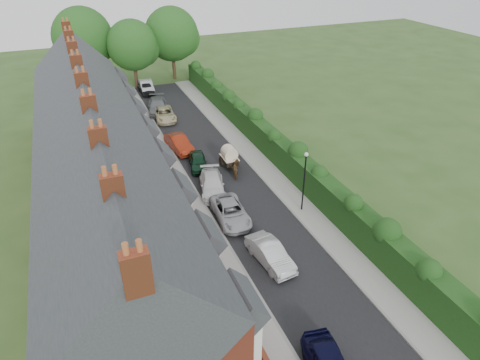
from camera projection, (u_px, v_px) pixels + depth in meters
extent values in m
plane|color=#2D4C1E|center=(287.00, 251.00, 29.75)|extent=(140.00, 140.00, 0.00)
cube|color=black|center=(225.00, 179.00, 38.38)|extent=(6.00, 58.00, 0.02)
cube|color=gray|center=(266.00, 170.00, 39.69)|extent=(2.20, 58.00, 0.12)
cube|color=gray|center=(183.00, 187.00, 37.10)|extent=(1.70, 58.00, 0.12)
cube|color=gray|center=(256.00, 172.00, 39.34)|extent=(0.18, 58.00, 0.13)
cube|color=gray|center=(192.00, 185.00, 37.36)|extent=(0.18, 58.00, 0.13)
cube|color=#173511|center=(284.00, 155.00, 39.67)|extent=(1.50, 58.00, 2.50)
cube|color=#983A26|center=(100.00, 174.00, 32.52)|extent=(8.00, 40.00, 6.50)
cube|color=#2A2D32|center=(92.00, 135.00, 30.88)|extent=(8.00, 40.20, 8.00)
cube|color=white|center=(244.00, 347.00, 19.80)|extent=(0.70, 2.40, 5.20)
cube|color=black|center=(251.00, 327.00, 19.31)|extent=(0.06, 1.80, 1.60)
cube|color=#2A2D32|center=(241.00, 302.00, 18.24)|extent=(1.70, 2.60, 1.70)
cube|color=#3F2D2D|center=(222.00, 337.00, 22.16)|extent=(0.08, 0.90, 2.10)
cube|color=white|center=(222.00, 291.00, 20.39)|extent=(0.12, 1.20, 1.60)
cube|color=white|center=(209.00, 277.00, 23.80)|extent=(0.70, 2.40, 5.20)
cube|color=black|center=(216.00, 291.00, 24.52)|extent=(0.06, 1.80, 1.60)
cube|color=black|center=(215.00, 259.00, 23.31)|extent=(0.06, 1.80, 1.60)
cube|color=#2A2D32|center=(204.00, 235.00, 22.23)|extent=(1.70, 2.60, 1.70)
cube|color=#3F2D2D|center=(194.00, 275.00, 26.16)|extent=(0.08, 0.90, 2.10)
cube|color=white|center=(192.00, 232.00, 24.39)|extent=(0.12, 1.20, 1.60)
cube|color=white|center=(185.00, 227.00, 27.79)|extent=(0.70, 2.40, 5.20)
cube|color=black|center=(191.00, 241.00, 28.52)|extent=(0.06, 1.80, 1.60)
cube|color=black|center=(189.00, 211.00, 27.31)|extent=(0.06, 1.80, 1.60)
cube|color=#2A2D32|center=(179.00, 188.00, 26.23)|extent=(1.70, 2.60, 1.70)
cube|color=#3F2D2D|center=(174.00, 229.00, 30.15)|extent=(0.08, 0.90, 2.10)
cube|color=white|center=(170.00, 190.00, 28.39)|extent=(0.12, 1.20, 1.60)
cube|color=white|center=(166.00, 190.00, 31.79)|extent=(0.70, 2.40, 5.20)
cube|color=black|center=(172.00, 202.00, 32.52)|extent=(0.06, 1.80, 1.60)
cube|color=black|center=(170.00, 175.00, 31.31)|extent=(0.06, 1.80, 1.60)
cube|color=#2A2D32|center=(160.00, 154.00, 30.23)|extent=(1.70, 2.60, 1.70)
cube|color=#3F2D2D|center=(158.00, 194.00, 34.15)|extent=(0.08, 0.90, 2.10)
cube|color=white|center=(154.00, 158.00, 32.38)|extent=(0.12, 1.20, 1.60)
cube|color=white|center=(152.00, 161.00, 35.79)|extent=(0.70, 2.40, 5.20)
cube|color=black|center=(158.00, 173.00, 36.51)|extent=(0.06, 1.80, 1.60)
cube|color=black|center=(155.00, 147.00, 35.30)|extent=(0.06, 1.80, 1.60)
cube|color=#2A2D32|center=(146.00, 128.00, 34.22)|extent=(1.70, 2.60, 1.70)
cube|color=#3F2D2D|center=(145.00, 167.00, 38.15)|extent=(0.08, 0.90, 2.10)
cube|color=white|center=(141.00, 133.00, 36.38)|extent=(0.12, 1.20, 1.60)
cube|color=white|center=(141.00, 138.00, 39.78)|extent=(0.70, 2.40, 5.20)
cube|color=black|center=(146.00, 149.00, 40.51)|extent=(0.06, 1.80, 1.60)
cube|color=black|center=(143.00, 125.00, 39.30)|extent=(0.06, 1.80, 1.60)
cube|color=#2A2D32|center=(135.00, 108.00, 38.22)|extent=(1.70, 2.60, 1.70)
cube|color=#3F2D2D|center=(135.00, 144.00, 42.14)|extent=(0.08, 0.90, 2.10)
cube|color=white|center=(131.00, 113.00, 40.38)|extent=(0.12, 1.20, 1.60)
cube|color=white|center=(131.00, 119.00, 43.78)|extent=(0.70, 2.40, 5.20)
cube|color=black|center=(136.00, 129.00, 44.51)|extent=(0.06, 1.80, 1.60)
cube|color=black|center=(133.00, 107.00, 43.30)|extent=(0.06, 1.80, 1.60)
cube|color=#2A2D32|center=(126.00, 91.00, 42.22)|extent=(1.70, 2.60, 1.70)
cube|color=#3F2D2D|center=(127.00, 126.00, 46.14)|extent=(0.08, 0.90, 2.10)
cube|color=white|center=(123.00, 96.00, 44.37)|extent=(0.12, 1.20, 1.60)
cube|color=white|center=(124.00, 103.00, 47.78)|extent=(0.70, 2.40, 5.20)
cube|color=black|center=(128.00, 113.00, 48.50)|extent=(0.06, 1.80, 1.60)
cube|color=black|center=(125.00, 92.00, 47.29)|extent=(0.06, 1.80, 1.60)
cube|color=#2A2D32|center=(118.00, 77.00, 46.21)|extent=(1.70, 2.60, 1.70)
cube|color=#3F2D2D|center=(120.00, 110.00, 50.14)|extent=(0.08, 0.90, 2.10)
cube|color=white|center=(116.00, 83.00, 48.37)|extent=(0.12, 1.20, 1.60)
cube|color=brown|center=(137.00, 273.00, 12.98)|extent=(0.90, 0.50, 1.60)
cylinder|color=#9C572F|center=(126.00, 250.00, 12.43)|extent=(0.20, 0.20, 0.50)
cylinder|color=#9C572F|center=(139.00, 247.00, 12.56)|extent=(0.20, 0.20, 0.50)
cube|color=brown|center=(113.00, 192.00, 16.97)|extent=(0.90, 0.50, 1.60)
cylinder|color=#9C572F|center=(104.00, 172.00, 16.43)|extent=(0.20, 0.20, 0.50)
cylinder|color=#9C572F|center=(115.00, 171.00, 16.56)|extent=(0.20, 0.20, 0.50)
cube|color=brown|center=(99.00, 142.00, 20.97)|extent=(0.90, 0.50, 1.60)
cylinder|color=#9C572F|center=(92.00, 125.00, 20.43)|extent=(0.20, 0.20, 0.50)
cylinder|color=#9C572F|center=(100.00, 124.00, 20.56)|extent=(0.20, 0.20, 0.50)
cube|color=brown|center=(89.00, 108.00, 24.97)|extent=(0.90, 0.50, 1.60)
cylinder|color=#9C572F|center=(83.00, 93.00, 24.42)|extent=(0.20, 0.20, 0.50)
cylinder|color=#9C572F|center=(90.00, 92.00, 24.55)|extent=(0.20, 0.20, 0.50)
cube|color=brown|center=(82.00, 84.00, 28.96)|extent=(0.90, 0.50, 1.60)
cylinder|color=#9C572F|center=(77.00, 70.00, 28.42)|extent=(0.20, 0.20, 0.50)
cylinder|color=#9C572F|center=(83.00, 70.00, 28.55)|extent=(0.20, 0.20, 0.50)
cube|color=brown|center=(77.00, 65.00, 32.96)|extent=(0.90, 0.50, 1.60)
cylinder|color=#9C572F|center=(72.00, 53.00, 32.42)|extent=(0.20, 0.20, 0.50)
cylinder|color=#9C572F|center=(77.00, 53.00, 32.55)|extent=(0.20, 0.20, 0.50)
cube|color=brown|center=(73.00, 51.00, 36.96)|extent=(0.90, 0.50, 1.60)
cylinder|color=#9C572F|center=(68.00, 40.00, 36.41)|extent=(0.20, 0.20, 0.50)
cylinder|color=#9C572F|center=(73.00, 39.00, 36.54)|extent=(0.20, 0.20, 0.50)
cube|color=brown|center=(70.00, 39.00, 40.95)|extent=(0.90, 0.50, 1.60)
cylinder|color=#9C572F|center=(65.00, 29.00, 40.41)|extent=(0.20, 0.20, 0.50)
cylinder|color=#9C572F|center=(70.00, 28.00, 40.54)|extent=(0.20, 0.20, 0.50)
cube|color=brown|center=(67.00, 29.00, 44.95)|extent=(0.90, 0.50, 1.60)
cylinder|color=#9C572F|center=(63.00, 20.00, 44.41)|extent=(0.20, 0.20, 0.50)
cylinder|color=#9C572F|center=(67.00, 20.00, 44.54)|extent=(0.20, 0.20, 0.50)
cube|color=brown|center=(262.00, 358.00, 21.79)|extent=(0.30, 4.70, 0.90)
cube|color=brown|center=(228.00, 292.00, 25.79)|extent=(0.30, 4.70, 0.90)
cube|color=brown|center=(202.00, 243.00, 29.78)|extent=(0.30, 4.70, 0.90)
cube|color=brown|center=(183.00, 206.00, 33.78)|extent=(0.30, 4.70, 0.90)
cube|color=brown|center=(168.00, 177.00, 37.78)|extent=(0.30, 4.70, 0.90)
cube|color=brown|center=(155.00, 153.00, 41.77)|extent=(0.30, 4.70, 0.90)
cube|color=brown|center=(145.00, 134.00, 45.77)|extent=(0.30, 4.70, 0.90)
cube|color=brown|center=(137.00, 118.00, 49.77)|extent=(0.30, 4.70, 0.90)
cube|color=brown|center=(244.00, 321.00, 23.74)|extent=(0.35, 0.35, 1.10)
cube|color=brown|center=(214.00, 264.00, 27.73)|extent=(0.35, 0.35, 1.10)
cube|color=brown|center=(192.00, 222.00, 31.73)|extent=(0.35, 0.35, 1.10)
cube|color=brown|center=(175.00, 190.00, 35.73)|extent=(0.35, 0.35, 1.10)
cube|color=brown|center=(161.00, 164.00, 39.72)|extent=(0.35, 0.35, 1.10)
cube|color=brown|center=(150.00, 142.00, 43.72)|extent=(0.35, 0.35, 1.10)
cube|color=brown|center=(141.00, 125.00, 47.72)|extent=(0.35, 0.35, 1.10)
cube|color=brown|center=(133.00, 110.00, 51.71)|extent=(0.35, 0.35, 1.10)
cylinder|color=black|center=(304.00, 185.00, 32.85)|extent=(0.12, 0.12, 4.80)
cylinder|color=black|center=(306.00, 156.00, 31.61)|extent=(0.20, 0.20, 0.10)
sphere|color=silver|center=(306.00, 154.00, 31.53)|extent=(0.32, 0.32, 0.32)
cylinder|color=#332316|center=(135.00, 71.00, 59.55)|extent=(0.50, 0.50, 4.75)
sphere|color=#1E501A|center=(132.00, 45.00, 57.78)|extent=(6.80, 6.80, 6.80)
sphere|color=#1E501A|center=(142.00, 49.00, 58.80)|extent=(4.76, 4.76, 4.76)
cylinder|color=#332316|center=(174.00, 61.00, 62.98)|extent=(0.50, 0.50, 5.25)
sphere|color=#1E501A|center=(171.00, 34.00, 61.02)|extent=(7.60, 7.60, 7.60)
sphere|color=#1E501A|center=(182.00, 38.00, 62.12)|extent=(5.32, 5.32, 5.32)
cylinder|color=#332316|center=(88.00, 67.00, 59.81)|extent=(0.50, 0.50, 5.50)
sphere|color=#1E501A|center=(83.00, 37.00, 57.75)|extent=(8.00, 8.00, 8.00)
sphere|color=#1E501A|center=(96.00, 42.00, 58.90)|extent=(5.60, 5.60, 5.60)
imported|color=silver|center=(270.00, 254.00, 28.39)|extent=(2.05, 4.54, 1.44)
imported|color=#ACAEB4|center=(231.00, 212.00, 32.67)|extent=(2.58, 5.08, 1.37)
imported|color=white|center=(212.00, 184.00, 36.17)|extent=(3.06, 5.18, 1.41)
imported|color=black|center=(198.00, 162.00, 39.86)|extent=(2.27, 4.03, 1.30)
imported|color=maroon|center=(179.00, 143.00, 43.02)|extent=(2.22, 4.75, 1.51)
imported|color=#C2B88C|center=(164.00, 114.00, 50.05)|extent=(2.56, 5.06, 1.37)
imported|color=slate|center=(158.00, 106.00, 52.08)|extent=(3.25, 5.77, 1.58)
imported|color=black|center=(146.00, 88.00, 58.13)|extent=(1.81, 4.40, 1.49)
imported|color=brown|center=(237.00, 170.00, 38.37)|extent=(1.15, 1.84, 1.44)
cube|color=black|center=(229.00, 160.00, 39.76)|extent=(1.21, 2.01, 0.50)
cylinder|color=beige|center=(229.00, 153.00, 39.41)|extent=(1.31, 1.26, 1.31)
cube|color=beige|center=(229.00, 157.00, 39.63)|extent=(1.33, 2.06, 0.04)
cylinder|color=black|center=(221.00, 162.00, 40.23)|extent=(0.08, 0.90, 0.90)
cylinder|color=black|center=(234.00, 159.00, 40.66)|extent=(0.08, 0.90, 0.90)
cylinder|color=black|center=(230.00, 165.00, 38.74)|extent=(0.06, 1.81, 0.06)
cylinder|color=black|center=(237.00, 164.00, 38.97)|extent=(0.06, 1.81, 0.06)
imported|color=#9E9FA5|center=(146.00, 87.00, 58.64)|extent=(1.87, 4.78, 1.55)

